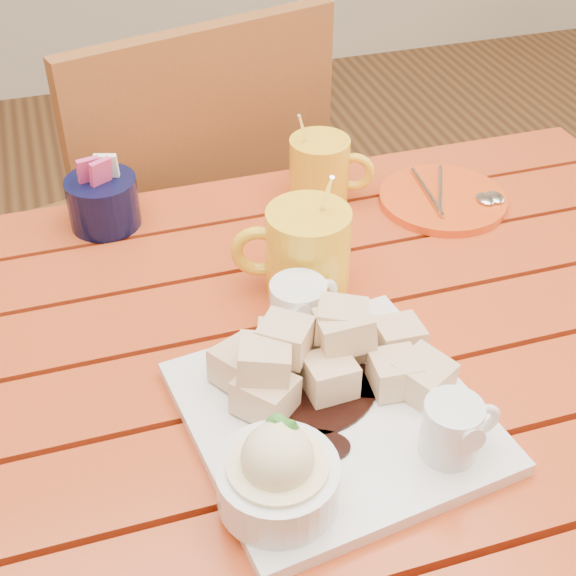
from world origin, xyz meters
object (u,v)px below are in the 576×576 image
object	(u,v)px
dessert_plate	(325,411)
chair_far	(186,232)
coffee_mug_left	(305,251)
orange_saucer	(444,199)
coffee_mug_right	(321,169)
table	(285,424)

from	to	relation	value
dessert_plate	chair_far	bearing A→B (deg)	90.78
coffee_mug_left	orange_saucer	world-z (taller)	coffee_mug_left
coffee_mug_right	dessert_plate	bearing A→B (deg)	-85.46
coffee_mug_right	chair_far	size ratio (longest dim) A/B	0.15
table	orange_saucer	distance (m)	0.41
coffee_mug_left	coffee_mug_right	size ratio (longest dim) A/B	1.19
coffee_mug_right	chair_far	xyz separation A→B (m)	(-0.15, 0.30, -0.27)
dessert_plate	coffee_mug_right	distance (m)	0.44
orange_saucer	dessert_plate	bearing A→B (deg)	-130.59
dessert_plate	chair_far	size ratio (longest dim) A/B	0.33
dessert_plate	coffee_mug_left	xyz separation A→B (m)	(0.06, 0.23, 0.02)
coffee_mug_right	orange_saucer	bearing A→B (deg)	2.33
coffee_mug_left	coffee_mug_right	xyz separation A→B (m)	(0.09, 0.19, -0.01)
table	coffee_mug_left	xyz separation A→B (m)	(0.06, 0.11, 0.17)
dessert_plate	coffee_mug_left	world-z (taller)	coffee_mug_left
coffee_mug_left	orange_saucer	xyz separation A→B (m)	(0.25, 0.13, -0.05)
table	dessert_plate	size ratio (longest dim) A/B	3.82
dessert_plate	orange_saucer	xyz separation A→B (m)	(0.31, 0.36, -0.03)
table	coffee_mug_right	xyz separation A→B (m)	(0.15, 0.30, 0.16)
table	dessert_plate	distance (m)	0.18
table	coffee_mug_left	world-z (taller)	coffee_mug_left
orange_saucer	chair_far	distance (m)	0.53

